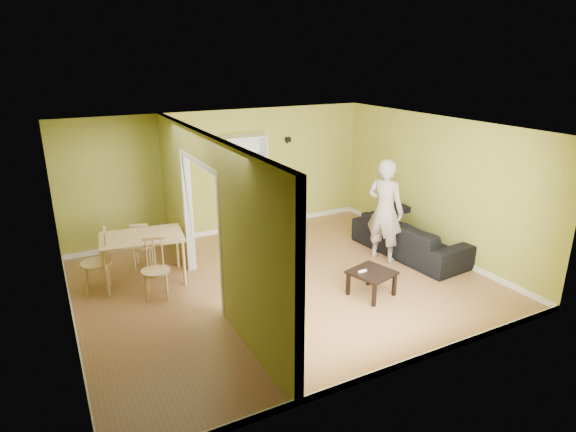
% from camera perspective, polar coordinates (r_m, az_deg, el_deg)
% --- Properties ---
extents(room_shell, '(6.50, 6.50, 6.50)m').
position_cam_1_polar(room_shell, '(7.69, -0.63, 0.77)').
color(room_shell, '#996C48').
rests_on(room_shell, ground).
extents(partition, '(0.22, 5.50, 2.60)m').
position_cam_1_polar(partition, '(7.26, -9.11, -0.59)').
color(partition, '#A7A841').
rests_on(partition, ground).
extents(wall_speaker, '(0.10, 0.10, 0.10)m').
position_cam_1_polar(wall_speaker, '(10.55, 0.01, 9.04)').
color(wall_speaker, black).
rests_on(wall_speaker, room_shell).
extents(sofa, '(2.43, 1.20, 0.90)m').
position_cam_1_polar(sofa, '(9.43, 14.23, -1.88)').
color(sofa, '#28272E').
rests_on(sofa, ground).
extents(person, '(1.01, 0.93, 2.26)m').
position_cam_1_polar(person, '(8.87, 11.49, 1.67)').
color(person, slate).
rests_on(person, ground).
extents(bookshelf, '(0.88, 0.38, 2.08)m').
position_cam_1_polar(bookshelf, '(10.21, -5.15, 3.71)').
color(bookshelf, white).
rests_on(bookshelf, ground).
extents(paper_box_navy_a, '(0.41, 0.27, 0.21)m').
position_cam_1_polar(paper_box_navy_a, '(10.31, -4.89, 0.98)').
color(paper_box_navy_a, navy).
rests_on(paper_box_navy_a, bookshelf).
extents(paper_box_teal, '(0.40, 0.26, 0.20)m').
position_cam_1_polar(paper_box_teal, '(10.17, -5.36, 3.09)').
color(paper_box_teal, teal).
rests_on(paper_box_teal, bookshelf).
extents(paper_box_navy_b, '(0.39, 0.26, 0.20)m').
position_cam_1_polar(paper_box_navy_b, '(10.10, -4.88, 5.40)').
color(paper_box_navy_b, navy).
rests_on(paper_box_navy_b, bookshelf).
extents(paper_box_navy_c, '(0.39, 0.26, 0.20)m').
position_cam_1_polar(paper_box_navy_c, '(10.03, -5.28, 6.47)').
color(paper_box_navy_c, navy).
rests_on(paper_box_navy_c, bookshelf).
extents(coffee_table, '(0.62, 0.62, 0.41)m').
position_cam_1_polar(coffee_table, '(7.76, 9.90, -6.90)').
color(coffee_table, black).
rests_on(coffee_table, ground).
extents(game_controller, '(0.14, 0.04, 0.03)m').
position_cam_1_polar(game_controller, '(7.69, 8.81, -6.48)').
color(game_controller, white).
rests_on(game_controller, coffee_table).
extents(dining_table, '(1.32, 0.88, 0.82)m').
position_cam_1_polar(dining_table, '(8.30, -16.92, -2.78)').
color(dining_table, '#CCBF78').
rests_on(dining_table, ground).
extents(chair_left, '(0.55, 0.55, 1.05)m').
position_cam_1_polar(chair_left, '(8.28, -21.83, -5.02)').
color(chair_left, tan).
rests_on(chair_left, ground).
extents(chair_near, '(0.54, 0.54, 0.96)m').
position_cam_1_polar(chair_near, '(7.81, -15.46, -6.11)').
color(chair_near, tan).
rests_on(chair_near, ground).
extents(chair_far, '(0.51, 0.51, 0.87)m').
position_cam_1_polar(chair_far, '(9.02, -16.90, -3.17)').
color(chair_far, '#CEBA84').
rests_on(chair_far, ground).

